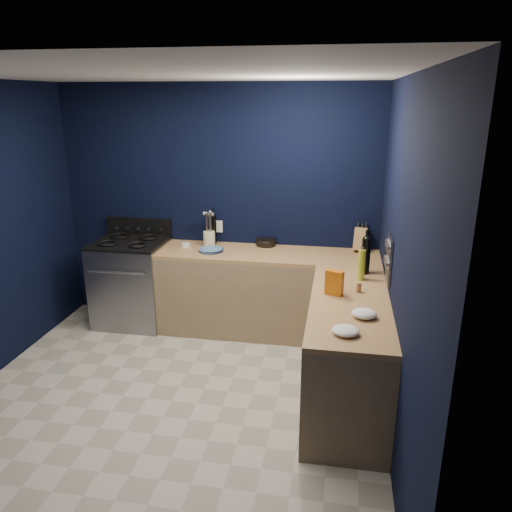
% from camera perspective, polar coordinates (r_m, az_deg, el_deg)
% --- Properties ---
extents(floor, '(3.50, 3.50, 0.02)m').
position_cam_1_polar(floor, '(4.39, -9.74, -16.34)').
color(floor, '#ACA696').
rests_on(floor, ground).
extents(ceiling, '(3.50, 3.50, 0.02)m').
position_cam_1_polar(ceiling, '(3.64, -12.03, 20.17)').
color(ceiling, silver).
rests_on(ceiling, ground).
extents(wall_back, '(3.50, 0.02, 2.60)m').
position_cam_1_polar(wall_back, '(5.44, -4.36, 5.75)').
color(wall_back, black).
rests_on(wall_back, ground).
extents(wall_right, '(0.02, 3.50, 2.60)m').
position_cam_1_polar(wall_right, '(3.61, 16.43, -1.31)').
color(wall_right, black).
rests_on(wall_right, ground).
extents(wall_front, '(3.50, 0.02, 2.60)m').
position_cam_1_polar(wall_front, '(2.39, -25.77, -12.68)').
color(wall_front, black).
rests_on(wall_front, ground).
extents(cab_back, '(2.30, 0.63, 0.86)m').
position_cam_1_polar(cab_back, '(5.28, 1.35, -4.48)').
color(cab_back, '#8B7352').
rests_on(cab_back, floor).
extents(top_back, '(2.30, 0.63, 0.04)m').
position_cam_1_polar(top_back, '(5.13, 1.38, 0.17)').
color(top_back, brown).
rests_on(top_back, cab_back).
extents(cab_right, '(0.63, 1.67, 0.86)m').
position_cam_1_polar(cab_right, '(4.20, 10.48, -11.07)').
color(cab_right, '#8B7352').
rests_on(cab_right, floor).
extents(top_right, '(0.63, 1.67, 0.04)m').
position_cam_1_polar(top_right, '(4.00, 10.85, -5.42)').
color(top_right, brown).
rests_on(top_right, cab_right).
extents(gas_range, '(0.76, 0.66, 0.92)m').
position_cam_1_polar(gas_range, '(5.67, -14.17, -3.11)').
color(gas_range, gray).
rests_on(gas_range, floor).
extents(oven_door, '(0.59, 0.02, 0.42)m').
position_cam_1_polar(oven_door, '(5.41, -15.49, -4.38)').
color(oven_door, black).
rests_on(oven_door, gas_range).
extents(cooktop, '(0.76, 0.66, 0.03)m').
position_cam_1_polar(cooktop, '(5.52, -14.54, 1.49)').
color(cooktop, black).
rests_on(cooktop, gas_range).
extents(backguard, '(0.76, 0.06, 0.20)m').
position_cam_1_polar(backguard, '(5.76, -13.43, 3.33)').
color(backguard, black).
rests_on(backguard, gas_range).
extents(spice_panel, '(0.02, 0.28, 0.38)m').
position_cam_1_polar(spice_panel, '(4.16, 15.18, -0.39)').
color(spice_panel, gray).
rests_on(spice_panel, wall_right).
extents(wall_outlet, '(0.09, 0.02, 0.13)m').
position_cam_1_polar(wall_outlet, '(5.47, -4.36, 3.45)').
color(wall_outlet, white).
rests_on(wall_outlet, wall_back).
extents(plate_stack, '(0.26, 0.26, 0.03)m').
position_cam_1_polar(plate_stack, '(5.18, -5.27, 0.70)').
color(plate_stack, '#3C61AD').
rests_on(plate_stack, top_back).
extents(ramekin, '(0.12, 0.12, 0.04)m').
position_cam_1_polar(ramekin, '(5.38, -8.18, 1.28)').
color(ramekin, white).
rests_on(ramekin, top_back).
extents(utensil_crock, '(0.14, 0.14, 0.16)m').
position_cam_1_polar(utensil_crock, '(5.37, -5.45, 2.02)').
color(utensil_crock, '#F6EDBE').
rests_on(utensil_crock, top_back).
extents(wine_bottle_back, '(0.10, 0.10, 0.31)m').
position_cam_1_polar(wine_bottle_back, '(5.44, -5.01, 3.07)').
color(wine_bottle_back, black).
rests_on(wine_bottle_back, top_back).
extents(lemon_basket, '(0.26, 0.26, 0.08)m').
position_cam_1_polar(lemon_basket, '(5.36, 1.18, 1.64)').
color(lemon_basket, black).
rests_on(lemon_basket, top_back).
extents(knife_block, '(0.18, 0.30, 0.29)m').
position_cam_1_polar(knife_block, '(5.29, 12.11, 1.89)').
color(knife_block, brown).
rests_on(knife_block, top_back).
extents(wine_bottle_right, '(0.09, 0.09, 0.33)m').
position_cam_1_polar(wine_bottle_right, '(4.58, 12.60, -0.02)').
color(wine_bottle_right, black).
rests_on(wine_bottle_right, top_right).
extents(oil_bottle, '(0.08, 0.08, 0.28)m').
position_cam_1_polar(oil_bottle, '(4.42, 12.13, -1.03)').
color(oil_bottle, '#91A422').
rests_on(oil_bottle, top_right).
extents(spice_jar_near, '(0.06, 0.06, 0.09)m').
position_cam_1_polar(spice_jar_near, '(4.24, 8.69, -3.00)').
color(spice_jar_near, olive).
rests_on(spice_jar_near, top_right).
extents(spice_jar_far, '(0.05, 0.05, 0.08)m').
position_cam_1_polar(spice_jar_far, '(4.17, 11.84, -3.59)').
color(spice_jar_far, olive).
rests_on(spice_jar_far, top_right).
extents(crouton_bag, '(0.16, 0.11, 0.21)m').
position_cam_1_polar(crouton_bag, '(4.06, 9.07, -3.08)').
color(crouton_bag, '#AF1509').
rests_on(crouton_bag, top_right).
extents(towel_front, '(0.21, 0.19, 0.06)m').
position_cam_1_polar(towel_front, '(3.71, 12.42, -6.55)').
color(towel_front, white).
rests_on(towel_front, top_right).
extents(towel_end, '(0.22, 0.20, 0.06)m').
position_cam_1_polar(towel_end, '(3.44, 10.34, -8.52)').
color(towel_end, white).
rests_on(towel_end, top_right).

